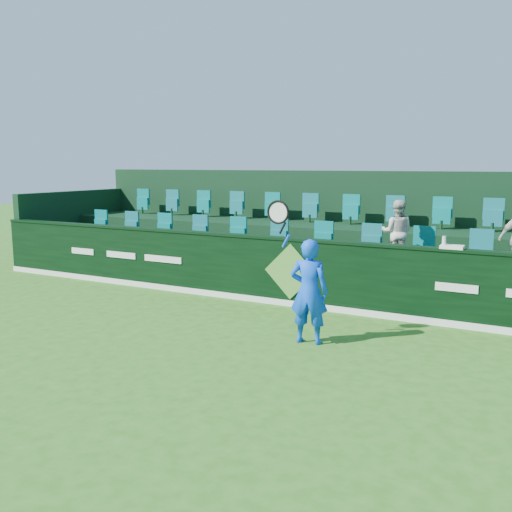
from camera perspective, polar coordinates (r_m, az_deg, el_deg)
The scene contains 11 objects.
ground at distance 8.07m, azimuth -8.57°, elevation -11.02°, with size 60.00×60.00×0.00m, color #276518.
sponsor_hoarding at distance 11.22m, azimuth 3.70°, elevation -1.60°, with size 16.00×0.25×1.35m.
stand_tier_front at distance 12.27m, azimuth 5.83°, elevation -2.01°, with size 16.00×2.00×0.80m, color black.
stand_tier_back at distance 13.97m, azimuth 8.84°, elevation 0.35°, with size 16.00×1.80×1.30m, color black.
stand_rear at distance 14.31m, azimuth 9.50°, elevation 2.83°, with size 16.00×4.10×2.60m.
seat_row_front at distance 12.52m, azimuth 6.58°, elevation 1.45°, with size 13.50×0.50×0.60m, color #076F6C.
seat_row_back at distance 14.14m, azimuth 9.35°, elevation 4.32°, with size 13.50×0.50×0.60m, color #076F6C.
tennis_player at distance 8.87m, azimuth 5.27°, elevation -3.43°, with size 1.08×0.49×2.29m.
spectator_left at distance 11.58m, azimuth 13.91°, elevation 2.31°, with size 0.62×0.48×1.28m, color beige.
towel at distance 10.25m, azimuth 19.02°, elevation 0.87°, with size 0.38×0.25×0.06m, color white.
drinks_bottle at distance 10.26m, azimuth 18.28°, elevation 1.34°, with size 0.07×0.07×0.21m, color silver.
Camera 1 is at (4.60, -6.02, 2.78)m, focal length 40.00 mm.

